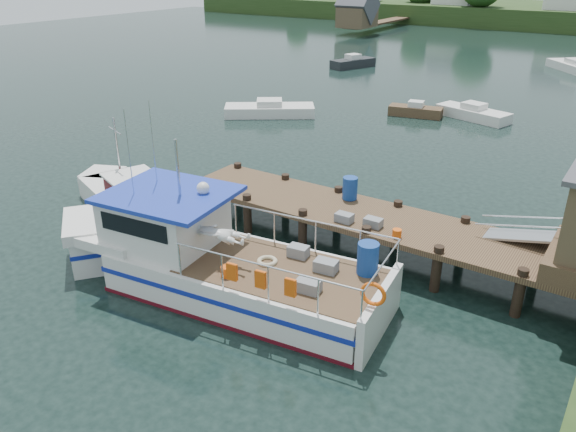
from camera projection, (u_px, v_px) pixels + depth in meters
The scene contains 8 objects.
ground_plane at pixel (332, 239), 21.25m from camera, with size 160.00×160.00×0.00m, color black.
dock at pixel (521, 228), 17.03m from camera, with size 16.60×3.00×4.78m.
lobster_boat at pixel (206, 258), 17.76m from camera, with size 12.15×4.72×5.77m.
work_boat at pixel (127, 198), 23.30m from camera, with size 7.37×4.36×3.94m.
moored_rowboat at pixel (415, 111), 37.63m from camera, with size 3.65×1.85×1.01m.
moored_a at pixel (270, 110), 37.71m from camera, with size 6.03×5.08×1.10m.
moored_b at pixel (473, 113), 36.98m from camera, with size 5.10×2.93×1.07m.
moored_e at pixel (353, 62), 54.29m from camera, with size 3.08×4.84×1.27m.
Camera 1 is at (9.12, -16.66, 9.71)m, focal length 35.00 mm.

